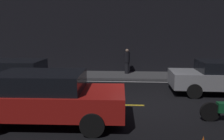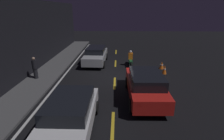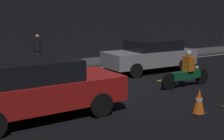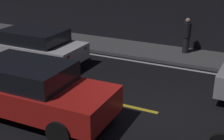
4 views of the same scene
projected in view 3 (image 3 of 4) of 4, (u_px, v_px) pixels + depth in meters
The scene contains 11 objects.
ground_plane at pixel (104, 89), 11.37m from camera, with size 56.00×56.00×0.00m, color black.
raised_curb at pixel (53, 66), 15.67m from camera, with size 28.00×2.19×0.13m.
building_front at pixel (42, 13), 16.22m from camera, with size 28.00×0.30×5.41m.
lane_dash_c at pixel (79, 93), 10.85m from camera, with size 2.00×0.14×0.01m.
lane_dash_d at pixel (176, 78), 13.16m from camera, with size 2.00×0.14×0.01m.
lane_solid_kerb at pixel (63, 72), 14.56m from camera, with size 25.20×0.14×0.01m.
taxi_red at pixel (36, 87), 8.21m from camera, with size 4.56×2.01×1.56m.
hatchback_silver at pixel (151, 55), 14.55m from camera, with size 4.39×1.96×1.46m.
motorcycle at pixel (186, 72), 11.60m from camera, with size 2.33×0.36×1.37m.
traffic_cone_near at pixel (199, 102), 8.58m from camera, with size 0.44×0.44×0.72m.
pedestrian at pixel (38, 50), 15.50m from camera, with size 0.34×0.34×1.53m.
Camera 3 is at (-5.52, -9.55, 2.82)m, focal length 50.00 mm.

